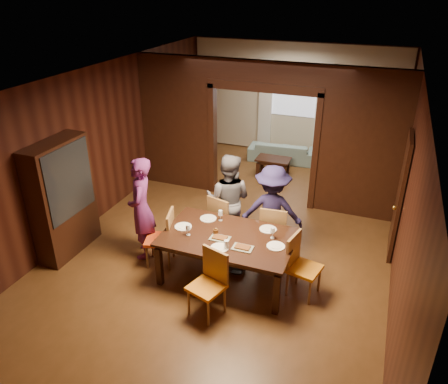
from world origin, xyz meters
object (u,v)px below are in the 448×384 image
at_px(person_grey, 228,200).
at_px(chair_right, 305,267).
at_px(person_purple, 141,209).
at_px(coffee_table, 273,166).
at_px(person_navy, 272,211).
at_px(chair_left, 159,238).
at_px(hutch, 63,199).
at_px(chair_far_l, 225,219).
at_px(dining_table, 228,257).
at_px(chair_far_r, 274,230).
at_px(chair_near, 206,285).
at_px(sofa, 282,151).

relative_size(person_grey, chair_right, 1.73).
height_order(person_purple, coffee_table, person_purple).
relative_size(person_navy, chair_left, 1.66).
xyz_separation_m(chair_right, hutch, (-4.04, -0.27, 0.52)).
xyz_separation_m(coffee_table, chair_left, (-0.78, -4.23, 0.28)).
distance_m(person_navy, chair_far_l, 0.89).
distance_m(dining_table, chair_far_r, 1.01).
height_order(chair_right, chair_far_l, same).
bearing_deg(chair_near, dining_table, 108.33).
bearing_deg(sofa, chair_left, 76.67).
bearing_deg(person_grey, person_purple, 31.19).
bearing_deg(dining_table, person_grey, 110.46).
relative_size(person_navy, chair_right, 1.66).
bearing_deg(chair_far_l, chair_right, 167.01).
bearing_deg(hutch, chair_far_l, 25.35).
bearing_deg(coffee_table, chair_near, -85.28).
bearing_deg(chair_right, person_grey, 70.73).
bearing_deg(person_navy, person_grey, -13.41).
height_order(coffee_table, chair_right, chair_right).
relative_size(person_purple, coffee_table, 2.21).
bearing_deg(chair_far_l, dining_table, 130.03).
relative_size(dining_table, coffee_table, 2.51).
relative_size(person_grey, coffee_table, 2.10).
relative_size(chair_right, chair_far_l, 1.00).
bearing_deg(chair_far_l, chair_near, 119.05).
bearing_deg(person_purple, person_navy, 88.97).
xyz_separation_m(chair_right, chair_far_l, (-1.60, 0.89, 0.00)).
distance_m(person_navy, dining_table, 1.11).
relative_size(coffee_table, chair_left, 0.82).
height_order(chair_left, chair_far_r, same).
bearing_deg(dining_table, chair_right, 1.00).
bearing_deg(chair_far_r, person_grey, -11.93).
height_order(person_purple, person_grey, person_purple).
relative_size(person_grey, person_navy, 1.04).
relative_size(coffee_table, chair_near, 0.82).
relative_size(person_purple, chair_left, 1.82).
relative_size(person_grey, chair_far_l, 1.73).
bearing_deg(person_navy, chair_far_l, -8.29).
distance_m(sofa, coffee_table, 0.92).
distance_m(coffee_table, chair_near, 5.10).
distance_m(chair_far_r, chair_near, 1.83).
height_order(person_navy, chair_far_l, person_navy).
distance_m(dining_table, chair_right, 1.20).
bearing_deg(chair_far_r, chair_right, 123.89).
height_order(chair_left, hutch, hutch).
relative_size(dining_table, chair_near, 2.07).
bearing_deg(chair_far_r, sofa, -82.96).
bearing_deg(person_purple, chair_left, 46.03).
height_order(dining_table, chair_left, chair_left).
xyz_separation_m(chair_left, chair_far_r, (1.69, 0.92, 0.00)).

